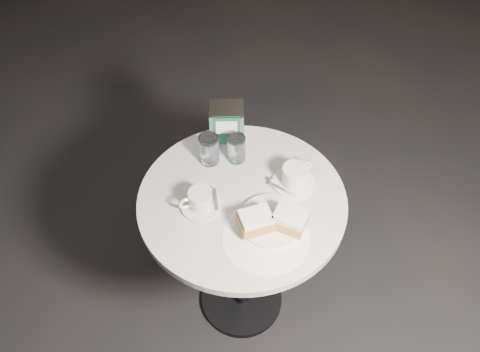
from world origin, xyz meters
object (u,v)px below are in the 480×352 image
object	(u,v)px
beignet_plate	(272,220)
water_glass_right	(237,149)
napkin_dispenser	(227,123)
coffee_cup_left	(200,201)
water_glass_left	(209,150)
cafe_table	(242,231)
coffee_cup_right	(294,177)

from	to	relation	value
beignet_plate	water_glass_right	xyz separation A→B (m)	(0.00, 0.31, 0.02)
water_glass_right	napkin_dispenser	distance (m)	0.12
coffee_cup_left	napkin_dispenser	size ratio (longest dim) A/B	0.97
napkin_dispenser	water_glass_right	bearing A→B (deg)	-73.26
coffee_cup_left	water_glass_right	size ratio (longest dim) A/B	1.39
water_glass_left	water_glass_right	distance (m)	0.10
cafe_table	coffee_cup_left	world-z (taller)	coffee_cup_left
coffee_cup_left	water_glass_right	bearing A→B (deg)	38.85
cafe_table	napkin_dispenser	bearing A→B (deg)	79.78
water_glass_left	napkin_dispenser	distance (m)	0.14
coffee_cup_right	napkin_dispenser	size ratio (longest dim) A/B	1.28
coffee_cup_right	water_glass_left	xyz separation A→B (m)	(-0.23, 0.21, 0.02)
water_glass_left	cafe_table	bearing A→B (deg)	-76.66
coffee_cup_left	water_glass_right	world-z (taller)	water_glass_right
beignet_plate	coffee_cup_left	distance (m)	0.24
cafe_table	water_glass_right	bearing A→B (deg)	75.17
beignet_plate	water_glass_right	bearing A→B (deg)	89.98
beignet_plate	napkin_dispenser	distance (m)	0.43
beignet_plate	coffee_cup_left	size ratio (longest dim) A/B	1.89
cafe_table	water_glass_right	xyz separation A→B (m)	(0.05, 0.17, 0.25)
cafe_table	napkin_dispenser	size ratio (longest dim) A/B	5.08
cafe_table	water_glass_left	xyz separation A→B (m)	(-0.05, 0.20, 0.25)
water_glass_left	napkin_dispenser	xyz separation A→B (m)	(0.10, 0.09, 0.02)
coffee_cup_left	water_glass_left	world-z (taller)	water_glass_left
beignet_plate	napkin_dispenser	size ratio (longest dim) A/B	1.84
beignet_plate	coffee_cup_left	bearing A→B (deg)	140.60
cafe_table	water_glass_left	bearing A→B (deg)	103.34
water_glass_right	napkin_dispenser	bearing A→B (deg)	86.76
cafe_table	napkin_dispenser	xyz separation A→B (m)	(0.05, 0.29, 0.27)
water_glass_left	coffee_cup_right	bearing A→B (deg)	-41.28
beignet_plate	cafe_table	bearing A→B (deg)	107.93
cafe_table	water_glass_right	world-z (taller)	water_glass_right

